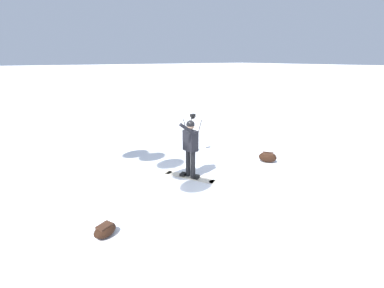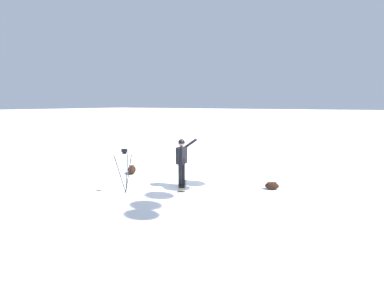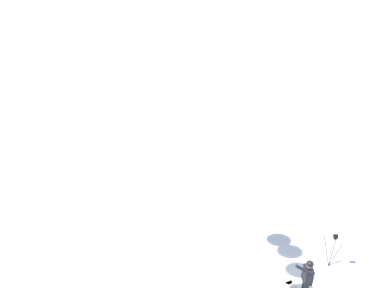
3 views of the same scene
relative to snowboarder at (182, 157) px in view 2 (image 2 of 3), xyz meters
name	(u,v)px [view 2 (image 2 of 3)]	position (x,y,z in m)	size (l,w,h in m)	color
ground_plane	(193,184)	(-0.44, 0.21, -1.06)	(300.00, 300.00, 0.00)	white
snowboarder	(182,157)	(0.00, 0.00, 0.00)	(0.52, 0.66, 1.76)	black
snowboard	(182,186)	(0.01, 0.02, -1.04)	(1.62, 1.03, 0.10)	beige
gear_bag_large	(272,186)	(-1.28, 2.94, -0.93)	(0.49, 0.57, 0.24)	black
camera_tripod	(125,162)	(1.62, -1.22, 0.00)	(0.68, 0.55, 1.50)	#262628
gear_bag_small	(132,170)	(-0.48, -2.85, -0.88)	(0.67, 0.63, 0.35)	black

